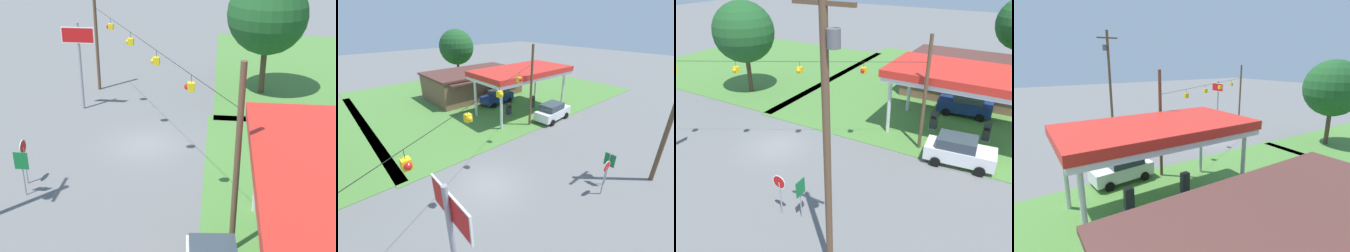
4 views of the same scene
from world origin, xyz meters
The scene contains 13 objects.
ground_plane centered at (0.00, 0.00, 0.00)m, with size 160.00×160.00×0.00m, color slate.
grass_verge_station_corner centered at (13.13, 17.64, 0.02)m, with size 36.00×28.00×0.04m, color #4C7F38.
gas_station_canopy centered at (11.13, 8.40, 4.70)m, with size 11.35×5.95×5.20m.
gas_station_store centered at (10.41, 17.62, 1.83)m, with size 13.04×8.09×3.64m.
fuel_pump_near centered at (9.15, 8.40, 0.72)m, with size 0.71×0.56×1.51m.
fuel_pump_far centered at (13.12, 8.40, 0.72)m, with size 0.71×0.56×1.51m.
car_at_pumps_front centered at (11.98, 4.30, 1.00)m, with size 4.61×2.42×1.95m.
car_at_pumps_rear centered at (10.75, 12.51, 0.96)m, with size 4.62×2.38×1.84m.
stop_sign_roadside centered at (4.95, -5.35, 1.81)m, with size 0.80×0.08×2.50m.
stop_sign_overhead centered at (-5.09, -5.18, 4.38)m, with size 0.22×2.24×6.12m.
route_sign centered at (6.02, -5.02, 1.71)m, with size 0.10×0.70×2.40m.
signal_span_gantry centered at (0.00, -0.01, 4.46)m, with size 18.44×10.24×8.15m.
tree_behind_station centered at (13.26, 26.90, 5.85)m, with size 5.89×5.89×8.81m.
Camera 2 is at (-6.98, -9.87, 10.15)m, focal length 24.00 mm.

